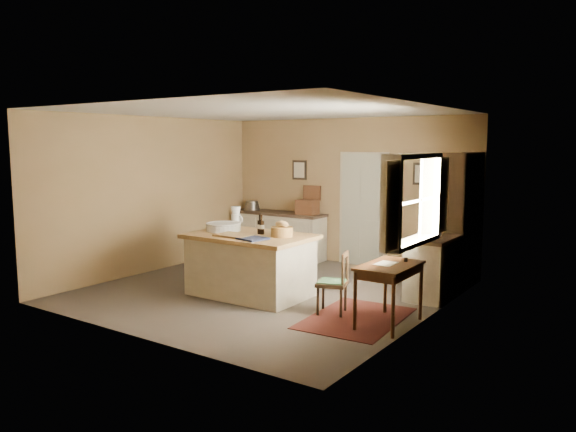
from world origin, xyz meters
name	(u,v)px	position (x,y,z in m)	size (l,w,h in m)	color
ground	(267,291)	(0.00, 0.00, 0.00)	(5.00, 5.00, 0.00)	#63564C
wall_back	(347,191)	(0.00, 2.50, 1.35)	(5.00, 0.10, 2.70)	#91734C
wall_front	(134,222)	(0.00, -2.50, 1.35)	(5.00, 0.10, 2.70)	#91734C
wall_left	(152,194)	(-2.50, 0.00, 1.35)	(0.10, 5.00, 2.70)	#91734C
wall_right	(428,215)	(2.50, 0.00, 1.35)	(0.10, 5.00, 2.70)	#91734C
ceiling	(266,111)	(0.00, 0.00, 2.70)	(5.00, 5.00, 0.00)	silver
door	(363,209)	(0.35, 2.47, 1.05)	(0.97, 0.06, 2.11)	#AFAD96
framed_prints	(356,172)	(0.20, 2.48, 1.72)	(2.82, 0.02, 0.38)	black
window	(416,200)	(2.42, -0.20, 1.55)	(0.25, 1.99, 1.12)	beige
work_island	(250,263)	(-0.08, -0.31, 0.48)	(1.81, 1.19, 1.20)	beige
sideboard	(279,233)	(-1.34, 2.20, 0.48)	(1.94, 0.55, 1.18)	beige
rug	(356,318)	(1.75, -0.44, 0.00)	(1.10, 1.60, 0.01)	#4A1E15
writing_desk	(390,272)	(2.20, -0.44, 0.67)	(0.57, 0.93, 0.82)	#32190A
desk_chair	(332,284)	(1.38, -0.43, 0.40)	(0.38, 0.38, 0.81)	black
right_cabinet	(433,266)	(2.20, 1.10, 0.46)	(0.57, 1.03, 0.99)	beige
shelving_unit	(465,220)	(2.35, 2.00, 1.05)	(0.36, 0.94, 2.10)	black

